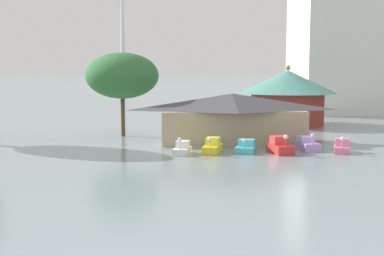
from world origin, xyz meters
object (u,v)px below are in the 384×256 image
at_px(pedal_boat_lavender, 307,144).
at_px(pedal_boat_pink, 342,147).
at_px(boathouse, 232,117).
at_px(pedal_boat_cyan, 246,147).
at_px(background_building_block, 372,39).
at_px(shoreline_tree_mid, 122,76).
at_px(pedal_boat_red, 280,146).
at_px(pedal_boat_white, 182,149).
at_px(green_roof_pavilion, 287,94).
at_px(pedal_boat_yellow, 212,147).
at_px(distant_broadcast_tower, 122,6).

xyz_separation_m(pedal_boat_lavender, pedal_boat_pink, (2.66, -1.77, -0.00)).
distance_m(pedal_boat_lavender, pedal_boat_pink, 3.19).
bearing_deg(pedal_boat_pink, boathouse, -107.15).
distance_m(pedal_boat_cyan, background_building_block, 52.15).
xyz_separation_m(pedal_boat_lavender, shoreline_tree_mid, (-17.93, 10.73, 6.29)).
bearing_deg(background_building_block, pedal_boat_cyan, -125.03).
bearing_deg(pedal_boat_red, pedal_boat_white, -100.72).
relative_size(pedal_boat_cyan, background_building_block, 0.11).
distance_m(pedal_boat_cyan, green_roof_pavilion, 24.53).
xyz_separation_m(pedal_boat_yellow, pedal_boat_red, (6.02, -0.53, 0.06)).
xyz_separation_m(background_building_block, distant_broadcast_tower, (-64.37, 254.35, 38.37)).
height_order(pedal_boat_red, boathouse, boathouse).
bearing_deg(boathouse, green_roof_pavilion, 59.10).
height_order(shoreline_tree_mid, background_building_block, background_building_block).
xyz_separation_m(pedal_boat_white, distant_broadcast_tower, (-29.50, 296.44, 50.78)).
relative_size(pedal_boat_lavender, green_roof_pavilion, 0.23).
xyz_separation_m(boathouse, distant_broadcast_tower, (-34.85, 289.93, 48.60)).
bearing_deg(background_building_block, distant_broadcast_tower, 104.20).
bearing_deg(pedal_boat_pink, pedal_boat_white, -71.34).
xyz_separation_m(pedal_boat_lavender, boathouse, (-6.37, 4.78, 2.14)).
height_order(green_roof_pavilion, shoreline_tree_mid, shoreline_tree_mid).
bearing_deg(pedal_boat_white, pedal_boat_red, 102.96).
bearing_deg(pedal_boat_white, background_building_block, 153.60).
height_order(pedal_boat_yellow, pedal_boat_pink, pedal_boat_pink).
bearing_deg(boathouse, pedal_boat_red, -62.61).
bearing_deg(distant_broadcast_tower, pedal_boat_red, -82.65).
bearing_deg(distant_broadcast_tower, pedal_boat_yellow, -83.79).
bearing_deg(pedal_boat_red, boathouse, -163.05).
relative_size(pedal_boat_lavender, distant_broadcast_tower, 0.02).
bearing_deg(boathouse, background_building_block, 50.31).
xyz_separation_m(pedal_boat_lavender, green_roof_pavilion, (3.47, 21.23, 3.74)).
bearing_deg(shoreline_tree_mid, distant_broadcast_tower, 94.69).
bearing_deg(pedal_boat_pink, pedal_boat_red, -71.17).
bearing_deg(boathouse, pedal_boat_cyan, -85.64).
bearing_deg(background_building_block, boathouse, -129.69).
distance_m(pedal_boat_red, green_roof_pavilion, 24.16).
xyz_separation_m(pedal_boat_red, green_roof_pavilion, (6.44, 23.00, 3.64)).
bearing_deg(green_roof_pavilion, pedal_boat_cyan, -112.80).
height_order(pedal_boat_white, boathouse, boathouse).
xyz_separation_m(green_roof_pavilion, shoreline_tree_mid, (-21.40, -10.50, 2.55)).
distance_m(pedal_boat_red, shoreline_tree_mid, 20.45).
bearing_deg(boathouse, shoreline_tree_mid, 152.77).
bearing_deg(background_building_block, green_roof_pavilion, -135.81).
xyz_separation_m(pedal_boat_pink, green_roof_pavilion, (0.82, 23.00, 3.74)).
bearing_deg(shoreline_tree_mid, boathouse, -27.23).
distance_m(pedal_boat_red, pedal_boat_pink, 5.63).
bearing_deg(pedal_boat_cyan, shoreline_tree_mid, -116.08).
height_order(pedal_boat_lavender, green_roof_pavilion, green_roof_pavilion).
xyz_separation_m(pedal_boat_pink, boathouse, (-9.02, 6.55, 2.14)).
bearing_deg(distant_broadcast_tower, boathouse, -83.15).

